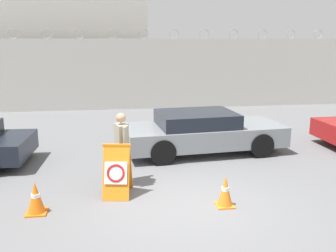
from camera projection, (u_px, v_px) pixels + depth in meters
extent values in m
plane|color=slate|center=(187.00, 205.00, 7.63)|extent=(90.00, 90.00, 0.00)
cube|color=beige|center=(144.00, 74.00, 18.01)|extent=(36.00, 0.30, 3.33)
torus|color=gray|center=(13.00, 33.00, 16.79)|extent=(0.47, 0.03, 0.47)
torus|color=gray|center=(47.00, 34.00, 16.99)|extent=(0.47, 0.03, 0.47)
torus|color=gray|center=(80.00, 34.00, 17.19)|extent=(0.47, 0.03, 0.47)
torus|color=gray|center=(112.00, 34.00, 17.38)|extent=(0.47, 0.03, 0.47)
torus|color=gray|center=(143.00, 34.00, 17.58)|extent=(0.47, 0.03, 0.47)
torus|color=gray|center=(174.00, 34.00, 17.78)|extent=(0.47, 0.03, 0.47)
torus|color=gray|center=(204.00, 34.00, 17.98)|extent=(0.47, 0.03, 0.47)
torus|color=gray|center=(233.00, 34.00, 18.18)|extent=(0.47, 0.03, 0.47)
torus|color=gray|center=(262.00, 34.00, 18.38)|extent=(0.47, 0.03, 0.47)
torus|color=gray|center=(290.00, 34.00, 18.58)|extent=(0.47, 0.03, 0.47)
torus|color=gray|center=(318.00, 34.00, 18.77)|extent=(0.47, 0.03, 0.47)
cube|color=beige|center=(69.00, 48.00, 21.08)|extent=(8.54, 5.38, 5.64)
cube|color=orange|center=(116.00, 173.00, 7.86)|extent=(0.61, 0.48, 1.10)
cube|color=orange|center=(119.00, 167.00, 8.21)|extent=(0.61, 0.48, 1.10)
cube|color=orange|center=(117.00, 145.00, 7.91)|extent=(0.60, 0.16, 0.05)
cube|color=white|center=(116.00, 173.00, 7.82)|extent=(0.49, 0.24, 0.46)
torus|color=red|center=(116.00, 173.00, 7.80)|extent=(0.40, 0.22, 0.37)
cylinder|color=#232838|center=(124.00, 169.00, 8.49)|extent=(0.15, 0.15, 0.81)
cylinder|color=#232838|center=(121.00, 167.00, 8.66)|extent=(0.15, 0.15, 0.81)
cube|color=gray|center=(121.00, 138.00, 8.41)|extent=(0.33, 0.47, 0.63)
sphere|color=tan|center=(121.00, 118.00, 8.31)|extent=(0.22, 0.22, 0.22)
cylinder|color=gray|center=(125.00, 140.00, 8.18)|extent=(0.09, 0.09, 0.60)
cylinder|color=gray|center=(122.00, 135.00, 8.69)|extent=(0.35, 0.18, 0.58)
cube|color=orange|center=(37.00, 212.00, 7.26)|extent=(0.39, 0.39, 0.03)
cone|color=orange|center=(36.00, 197.00, 7.19)|extent=(0.33, 0.33, 0.61)
cylinder|color=white|center=(36.00, 196.00, 7.18)|extent=(0.16, 0.16, 0.08)
cube|color=orange|center=(225.00, 205.00, 7.57)|extent=(0.35, 0.35, 0.03)
cone|color=orange|center=(225.00, 190.00, 7.50)|extent=(0.30, 0.30, 0.61)
cylinder|color=white|center=(225.00, 189.00, 7.49)|extent=(0.15, 0.15, 0.09)
cylinder|color=black|center=(10.00, 144.00, 10.84)|extent=(0.66, 0.23, 0.65)
cylinder|color=black|center=(236.00, 131.00, 12.32)|extent=(0.71, 0.26, 0.70)
cylinder|color=black|center=(261.00, 145.00, 10.63)|extent=(0.71, 0.26, 0.70)
cylinder|color=black|center=(151.00, 136.00, 11.68)|extent=(0.71, 0.26, 0.70)
cylinder|color=black|center=(163.00, 152.00, 9.98)|extent=(0.71, 0.26, 0.70)
cube|color=gray|center=(204.00, 135.00, 11.11)|extent=(4.78, 2.32, 0.57)
cube|color=black|center=(196.00, 119.00, 10.95)|extent=(2.37, 1.91, 0.40)
cylinder|color=black|center=(334.00, 130.00, 12.43)|extent=(0.71, 0.22, 0.70)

